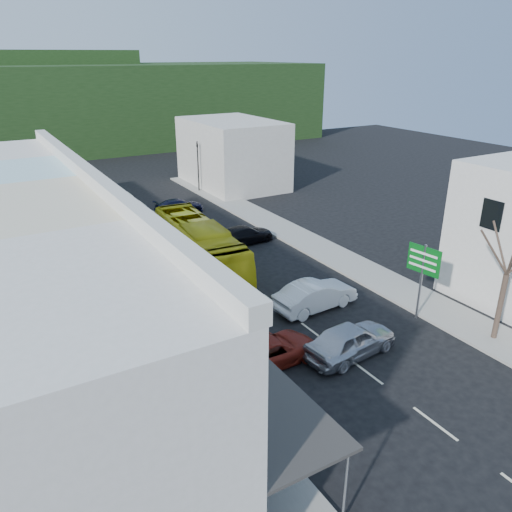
{
  "coord_description": "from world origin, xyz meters",
  "views": [
    {
      "loc": [
        -13.98,
        -18.0,
        13.5
      ],
      "look_at": [
        0.0,
        6.0,
        2.2
      ],
      "focal_mm": 35.0,
      "sensor_mm": 36.0,
      "label": 1
    }
  ],
  "objects_px": {
    "street_tree": "(507,274)",
    "traffic_signal": "(198,167)",
    "pedestrian_left": "(181,342)",
    "car_silver": "(350,342)",
    "bus": "(199,247)",
    "car_red": "(273,349)",
    "car_white": "(315,297)",
    "direction_sign": "(421,282)"
  },
  "relations": [
    {
      "from": "street_tree",
      "to": "traffic_signal",
      "type": "distance_m",
      "value": 34.42
    },
    {
      "from": "street_tree",
      "to": "traffic_signal",
      "type": "relative_size",
      "value": 1.39
    },
    {
      "from": "pedestrian_left",
      "to": "car_silver",
      "type": "bearing_deg",
      "value": -123.84
    },
    {
      "from": "bus",
      "to": "street_tree",
      "type": "height_order",
      "value": "street_tree"
    },
    {
      "from": "car_red",
      "to": "bus",
      "type": "bearing_deg",
      "value": -9.87
    },
    {
      "from": "car_white",
      "to": "street_tree",
      "type": "height_order",
      "value": "street_tree"
    },
    {
      "from": "direction_sign",
      "to": "street_tree",
      "type": "distance_m",
      "value": 4.23
    },
    {
      "from": "pedestrian_left",
      "to": "direction_sign",
      "type": "height_order",
      "value": "direction_sign"
    },
    {
      "from": "street_tree",
      "to": "car_white",
      "type": "bearing_deg",
      "value": 128.59
    },
    {
      "from": "direction_sign",
      "to": "street_tree",
      "type": "height_order",
      "value": "street_tree"
    },
    {
      "from": "street_tree",
      "to": "traffic_signal",
      "type": "bearing_deg",
      "value": 91.44
    },
    {
      "from": "bus",
      "to": "car_silver",
      "type": "height_order",
      "value": "bus"
    },
    {
      "from": "pedestrian_left",
      "to": "direction_sign",
      "type": "bearing_deg",
      "value": -108.56
    },
    {
      "from": "car_red",
      "to": "street_tree",
      "type": "height_order",
      "value": "street_tree"
    },
    {
      "from": "car_silver",
      "to": "pedestrian_left",
      "type": "height_order",
      "value": "pedestrian_left"
    },
    {
      "from": "bus",
      "to": "car_silver",
      "type": "distance_m",
      "value": 13.37
    },
    {
      "from": "pedestrian_left",
      "to": "direction_sign",
      "type": "distance_m",
      "value": 13.04
    },
    {
      "from": "car_silver",
      "to": "direction_sign",
      "type": "height_order",
      "value": "direction_sign"
    },
    {
      "from": "car_white",
      "to": "car_silver",
      "type": "bearing_deg",
      "value": 159.32
    },
    {
      "from": "pedestrian_left",
      "to": "street_tree",
      "type": "xyz_separation_m",
      "value": [
        14.38,
        -6.26,
        2.64
      ]
    },
    {
      "from": "bus",
      "to": "car_silver",
      "type": "relative_size",
      "value": 2.64
    },
    {
      "from": "car_red",
      "to": "street_tree",
      "type": "distance_m",
      "value": 11.84
    },
    {
      "from": "car_white",
      "to": "car_red",
      "type": "xyz_separation_m",
      "value": [
        -4.93,
        -3.33,
        0.0
      ]
    },
    {
      "from": "car_white",
      "to": "bus",
      "type": "bearing_deg",
      "value": 17.28
    },
    {
      "from": "car_red",
      "to": "car_white",
      "type": "bearing_deg",
      "value": -58.04
    },
    {
      "from": "car_white",
      "to": "car_red",
      "type": "relative_size",
      "value": 0.96
    },
    {
      "from": "bus",
      "to": "car_white",
      "type": "relative_size",
      "value": 2.64
    },
    {
      "from": "car_white",
      "to": "direction_sign",
      "type": "bearing_deg",
      "value": -135.66
    },
    {
      "from": "car_silver",
      "to": "car_red",
      "type": "distance_m",
      "value": 3.77
    },
    {
      "from": "car_silver",
      "to": "car_white",
      "type": "bearing_deg",
      "value": -23.08
    },
    {
      "from": "car_silver",
      "to": "car_white",
      "type": "relative_size",
      "value": 1.0
    },
    {
      "from": "car_silver",
      "to": "pedestrian_left",
      "type": "xyz_separation_m",
      "value": [
        -7.14,
        3.65,
        0.3
      ]
    },
    {
      "from": "bus",
      "to": "pedestrian_left",
      "type": "relative_size",
      "value": 6.82
    },
    {
      "from": "car_silver",
      "to": "pedestrian_left",
      "type": "relative_size",
      "value": 2.59
    },
    {
      "from": "pedestrian_left",
      "to": "traffic_signal",
      "type": "bearing_deg",
      "value": -32.37
    },
    {
      "from": "direction_sign",
      "to": "pedestrian_left",
      "type": "bearing_deg",
      "value": 159.65
    },
    {
      "from": "car_silver",
      "to": "traffic_signal",
      "type": "xyz_separation_m",
      "value": [
        6.37,
        31.79,
        1.93
      ]
    },
    {
      "from": "car_silver",
      "to": "direction_sign",
      "type": "bearing_deg",
      "value": -86.29
    },
    {
      "from": "pedestrian_left",
      "to": "bus",
      "type": "bearing_deg",
      "value": -35.46
    },
    {
      "from": "direction_sign",
      "to": "street_tree",
      "type": "xyz_separation_m",
      "value": [
        1.67,
        -3.6,
        1.49
      ]
    },
    {
      "from": "bus",
      "to": "street_tree",
      "type": "xyz_separation_m",
      "value": [
        9.14,
        -15.81,
        2.09
      ]
    },
    {
      "from": "bus",
      "to": "traffic_signal",
      "type": "xyz_separation_m",
      "value": [
        8.27,
        18.59,
        1.08
      ]
    }
  ]
}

